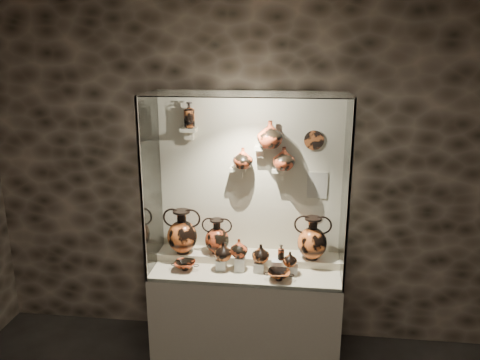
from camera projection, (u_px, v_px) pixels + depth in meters
The scene contains 36 objects.
wall_back at pixel (250, 177), 4.35m from camera, with size 5.00×0.02×3.20m, color black.
plinth at pixel (246, 310), 4.36m from camera, with size 1.70×0.60×0.80m, color beige.
front_tier at pixel (246, 270), 4.25m from camera, with size 1.68×0.58×0.03m, color beige.
rear_tier at pixel (248, 258), 4.41m from camera, with size 1.70×0.25×0.10m, color beige.
back_panel at pixel (250, 178), 4.34m from camera, with size 1.70×0.03×1.60m, color beige.
glass_front at pixel (242, 197), 3.76m from camera, with size 1.70×0.01×1.60m, color white.
glass_left at pixel (151, 184), 4.14m from camera, with size 0.01×0.60×1.60m, color white.
glass_right at pixel (346, 190), 3.94m from camera, with size 0.01×0.60×1.60m, color white.
glass_top at pixel (247, 94), 3.83m from camera, with size 1.70×0.60×0.01m, color white.
frame_post_left at pixel (142, 194), 3.86m from camera, with size 0.02×0.02×1.60m, color gray.
frame_post_right at pixel (349, 201), 3.67m from camera, with size 0.02×0.02×1.60m, color gray.
pedestal_a at pixel (221, 264), 4.21m from camera, with size 0.09×0.09×0.10m, color beige.
pedestal_b at pixel (240, 264), 4.19m from camera, with size 0.09×0.09×0.13m, color beige.
pedestal_c at pixel (259, 267), 4.17m from camera, with size 0.09×0.09×0.09m, color beige.
pedestal_d at pixel (277, 266), 4.15m from camera, with size 0.09×0.09×0.12m, color beige.
pedestal_e at pixel (293, 269), 4.14m from camera, with size 0.09×0.09×0.08m, color beige.
bracket_ul at pixel (189, 130), 4.21m from camera, with size 0.14×0.12×0.04m, color beige.
bracket_ca at pixel (238, 169), 4.25m from camera, with size 0.14×0.12×0.04m, color beige.
bracket_cb at pixel (260, 148), 4.18m from camera, with size 0.10×0.12×0.04m, color beige.
bracket_cc at pixel (280, 170), 4.21m from camera, with size 0.14×0.12×0.04m, color beige.
amphora_left at pixel (182, 231), 4.36m from camera, with size 0.34×0.34×0.42m, color #CF5F27, non-canonical shape.
amphora_mid at pixel (217, 236), 4.36m from camera, with size 0.27×0.27×0.34m, color #B74120, non-canonical shape.
amphora_right at pixel (312, 238), 4.23m from camera, with size 0.32×0.32×0.40m, color #CF5F27, non-canonical shape.
jug_a at pixel (223, 251), 4.17m from camera, with size 0.16×0.16×0.17m, color #CF5F27.
jug_b at pixel (239, 248), 4.16m from camera, with size 0.16×0.16×0.17m, color #B74120.
jug_c at pixel (261, 253), 4.15m from camera, with size 0.16×0.16×0.16m, color #CF5F27.
jug_e at pixel (290, 259), 4.10m from camera, with size 0.13×0.13×0.13m, color #CF5F27.
lekythos_small at pixel (281, 251), 4.12m from camera, with size 0.07×0.07×0.16m, color #B74120, non-canonical shape.
kylix_left at pixel (185, 265), 4.21m from camera, with size 0.24×0.21×0.10m, color #B74120, non-canonical shape.
kylix_right at pixel (279, 274), 4.02m from camera, with size 0.25×0.21×0.10m, color #CF5F27, non-canonical shape.
lekythos_tall at pixel (189, 114), 4.14m from camera, with size 0.11×0.11×0.26m, color #CF5F27, non-canonical shape.
ovoid_vase_a at pixel (243, 158), 4.18m from camera, with size 0.18×0.18×0.19m, color #B74120.
ovoid_vase_b at pixel (270, 134), 4.07m from camera, with size 0.23×0.23×0.24m, color #B74120.
ovoid_vase_c at pixel (284, 158), 4.13m from camera, with size 0.20×0.20×0.21m, color #B74120.
wall_plate at pixel (314, 140), 4.15m from camera, with size 0.18×0.18×0.02m, color #95451D.
info_placard at pixel (317, 185), 4.26m from camera, with size 0.18×0.01×0.24m, color beige.
Camera 1 is at (0.40, -1.67, 2.75)m, focal length 35.00 mm.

